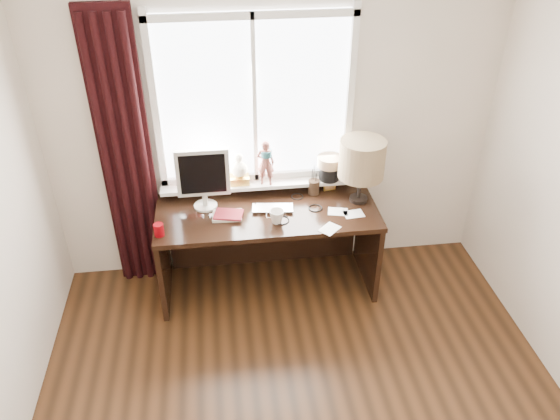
{
  "coord_description": "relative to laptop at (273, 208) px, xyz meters",
  "views": [
    {
      "loc": [
        -0.45,
        -1.84,
        3.05
      ],
      "look_at": [
        -0.05,
        1.25,
        1.0
      ],
      "focal_mm": 35.0,
      "sensor_mm": 36.0,
      "label": 1
    }
  ],
  "objects": [
    {
      "name": "ceiling",
      "position": [
        0.05,
        -1.64,
        1.84
      ],
      "size": [
        3.5,
        4.0,
        0.0
      ],
      "primitive_type": "cube",
      "color": "white",
      "rests_on": "wall_back"
    },
    {
      "name": "wall_back",
      "position": [
        0.05,
        0.36,
        0.54
      ],
      "size": [
        3.5,
        0.0,
        2.6
      ],
      "primitive_type": "cube",
      "rotation": [
        1.57,
        0.0,
        0.0
      ],
      "color": "beige",
      "rests_on": "ground"
    },
    {
      "name": "laptop",
      "position": [
        0.0,
        0.0,
        0.0
      ],
      "size": [
        0.33,
        0.24,
        0.02
      ],
      "primitive_type": "imported",
      "rotation": [
        0.0,
        0.0,
        -0.11
      ],
      "color": "silver",
      "rests_on": "desk"
    },
    {
      "name": "mug",
      "position": [
        0.01,
        -0.17,
        0.04
      ],
      "size": [
        0.14,
        0.13,
        0.11
      ],
      "primitive_type": "imported",
      "rotation": [
        0.0,
        0.0,
        0.33
      ],
      "color": "white",
      "rests_on": "desk"
    },
    {
      "name": "red_cup",
      "position": [
        -0.85,
        -0.23,
        0.03
      ],
      "size": [
        0.07,
        0.07,
        0.09
      ],
      "primitive_type": "cylinder",
      "color": "#6E0005",
      "rests_on": "desk"
    },
    {
      "name": "window",
      "position": [
        -0.08,
        0.31,
        0.54
      ],
      "size": [
        1.52,
        0.22,
        1.4
      ],
      "color": "white",
      "rests_on": "ground"
    },
    {
      "name": "curtain",
      "position": [
        -1.08,
        0.27,
        0.35
      ],
      "size": [
        0.38,
        0.09,
        2.25
      ],
      "color": "black",
      "rests_on": "floor"
    },
    {
      "name": "desk",
      "position": [
        -0.05,
        0.09,
        -0.26
      ],
      "size": [
        1.7,
        0.7,
        0.75
      ],
      "color": "black",
      "rests_on": "floor"
    },
    {
      "name": "monitor",
      "position": [
        -0.51,
        0.11,
        0.27
      ],
      "size": [
        0.4,
        0.18,
        0.49
      ],
      "color": "beige",
      "rests_on": "desk"
    },
    {
      "name": "notebook_stack",
      "position": [
        -0.35,
        -0.05,
        0.0
      ],
      "size": [
        0.24,
        0.19,
        0.03
      ],
      "color": "beige",
      "rests_on": "desk"
    },
    {
      "name": "brush_holder",
      "position": [
        0.35,
        0.2,
        0.05
      ],
      "size": [
        0.09,
        0.09,
        0.25
      ],
      "color": "black",
      "rests_on": "desk"
    },
    {
      "name": "icon_frame",
      "position": [
        0.49,
        0.23,
        0.05
      ],
      "size": [
        0.1,
        0.04,
        0.13
      ],
      "color": "gold",
      "rests_on": "desk"
    },
    {
      "name": "table_lamp",
      "position": [
        0.68,
        0.05,
        0.35
      ],
      "size": [
        0.35,
        0.35,
        0.52
      ],
      "color": "black",
      "rests_on": "desk"
    },
    {
      "name": "loose_papers",
      "position": [
        0.49,
        -0.18,
        -0.01
      ],
      "size": [
        0.39,
        0.38,
        0.0
      ],
      "color": "white",
      "rests_on": "desk"
    },
    {
      "name": "desk_cables",
      "position": [
        0.17,
        -0.03,
        -0.01
      ],
      "size": [
        0.45,
        0.46,
        0.01
      ],
      "color": "black",
      "rests_on": "desk"
    }
  ]
}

